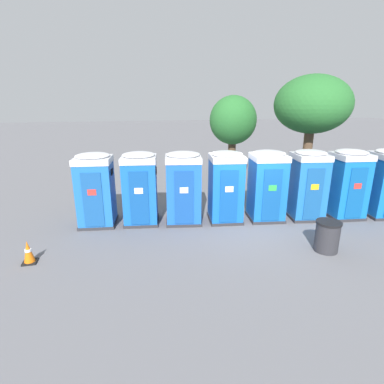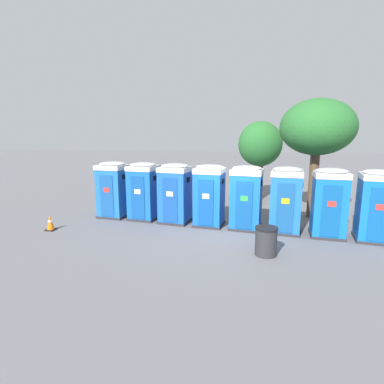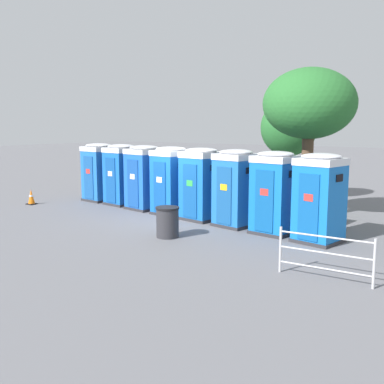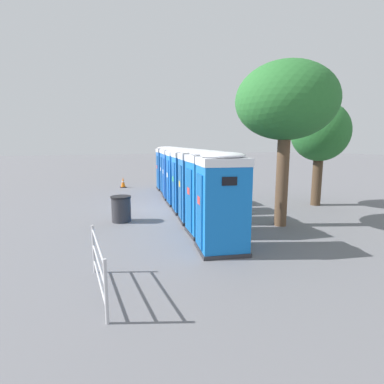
# 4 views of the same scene
# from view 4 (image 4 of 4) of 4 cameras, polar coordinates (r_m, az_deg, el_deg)

# --- Properties ---
(ground_plane) EXTENTS (120.00, 120.00, 0.00)m
(ground_plane) POSITION_cam_4_polar(r_m,az_deg,el_deg) (12.77, -3.33, -3.09)
(ground_plane) COLOR slate
(portapotty_0) EXTENTS (1.36, 1.34, 2.54)m
(portapotty_0) POSITION_cam_4_polar(r_m,az_deg,el_deg) (17.82, -4.79, 4.61)
(portapotty_0) COLOR #2D2D33
(portapotty_0) RESTS_ON ground
(portapotty_1) EXTENTS (1.35, 1.35, 2.54)m
(portapotty_1) POSITION_cam_4_polar(r_m,az_deg,el_deg) (16.34, -3.90, 4.19)
(portapotty_1) COLOR #2D2D33
(portapotty_1) RESTS_ON ground
(portapotty_2) EXTENTS (1.41, 1.38, 2.54)m
(portapotty_2) POSITION_cam_4_polar(r_m,az_deg,el_deg) (14.84, -3.24, 3.67)
(portapotty_2) COLOR #2D2D33
(portapotty_2) RESTS_ON ground
(portapotty_3) EXTENTS (1.31, 1.34, 2.54)m
(portapotty_3) POSITION_cam_4_polar(r_m,az_deg,el_deg) (13.36, -2.21, 3.04)
(portapotty_3) COLOR #2D2D33
(portapotty_3) RESTS_ON ground
(portapotty_4) EXTENTS (1.37, 1.37, 2.54)m
(portapotty_4) POSITION_cam_4_polar(r_m,az_deg,el_deg) (11.89, -0.81, 2.26)
(portapotty_4) COLOR #2D2D33
(portapotty_4) RESTS_ON ground
(portapotty_5) EXTENTS (1.35, 1.38, 2.54)m
(portapotty_5) POSITION_cam_4_polar(r_m,az_deg,el_deg) (10.43, 0.86, 1.25)
(portapotty_5) COLOR #2D2D33
(portapotty_5) RESTS_ON ground
(portapotty_6) EXTENTS (1.31, 1.32, 2.54)m
(portapotty_6) POSITION_cam_4_polar(r_m,az_deg,el_deg) (8.98, 3.01, -0.08)
(portapotty_6) COLOR #2D2D33
(portapotty_6) RESTS_ON ground
(portapotty_7) EXTENTS (1.38, 1.39, 2.54)m
(portapotty_7) POSITION_cam_4_polar(r_m,az_deg,el_deg) (7.55, 5.73, -1.94)
(portapotty_7) COLOR #2D2D33
(portapotty_7) RESTS_ON ground
(street_tree_0) EXTENTS (3.20, 3.20, 5.28)m
(street_tree_0) POSITION_cam_4_polar(r_m,az_deg,el_deg) (10.31, 17.46, 15.93)
(street_tree_0) COLOR brown
(street_tree_0) RESTS_ON ground
(street_tree_1) EXTENTS (2.47, 2.47, 4.50)m
(street_tree_1) POSITION_cam_4_polar(r_m,az_deg,el_deg) (14.23, 23.22, 10.33)
(street_tree_1) COLOR #4C3826
(street_tree_1) RESTS_ON ground
(trash_can) EXTENTS (0.71, 0.71, 0.91)m
(trash_can) POSITION_cam_4_polar(r_m,az_deg,el_deg) (10.83, -13.34, -3.13)
(trash_can) COLOR #2D2D33
(trash_can) RESTS_ON ground
(traffic_cone) EXTENTS (0.36, 0.36, 0.64)m
(traffic_cone) POSITION_cam_4_polar(r_m,az_deg,el_deg) (19.05, -12.99, 1.77)
(traffic_cone) COLOR black
(traffic_cone) RESTS_ON ground
(event_barrier) EXTENTS (2.06, 0.14, 1.05)m
(event_barrier) POSITION_cam_4_polar(r_m,az_deg,el_deg) (5.85, -17.34, -13.09)
(event_barrier) COLOR #B7B7BC
(event_barrier) RESTS_ON ground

